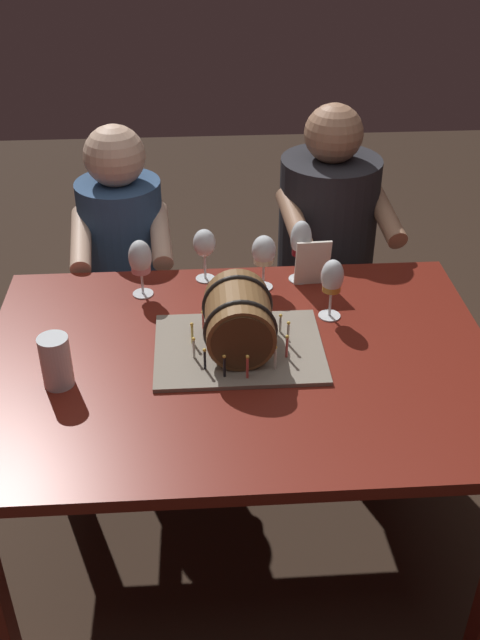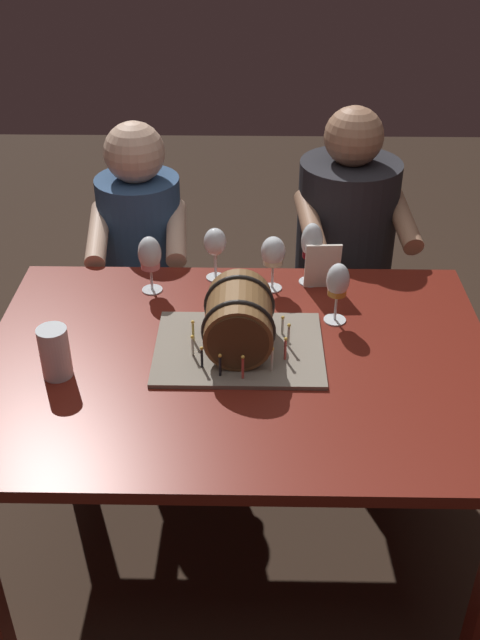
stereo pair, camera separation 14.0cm
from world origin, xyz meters
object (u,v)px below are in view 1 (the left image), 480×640
Objects in this scene: wine_glass_empty at (204,244)px; person_seated_right at (324,269)px; wine_glass_amber at (332,279)px; wine_glass_red at (301,242)px; dining_table at (240,387)px; wine_glass_rose at (140,260)px; person_seated_left at (127,288)px; barrel_cake at (240,324)px; beer_pint at (56,364)px; wine_glass_white at (264,252)px; menu_card at (313,263)px.

wine_glass_empty is 0.67m from person_seated_right.
wine_glass_amber is at bearing -98.95° from person_seated_right.
dining_table is at bearing -117.77° from wine_glass_red.
wine_glass_rose is 0.21m from wine_glass_empty.
person_seated_left is at bearing 128.52° from wine_glass_empty.
dining_table is at bearing -79.32° from wine_glass_empty.
beer_pint is at bearing -165.86° from barrel_cake.
wine_glass_red reaches higher than wine_glass_amber.
wine_glass_red reaches higher than wine_glass_white.
wine_glass_red is 1.30× the size of menu_card.
dining_table is 0.53m from wine_glass_red.
person_seated_left reaches higher than beer_pint.
wine_glass_rose is at bearing 131.32° from barrel_cake.
wine_glass_red is (0.50, 0.06, 0.01)m from wine_glass_rose.
menu_card is at bearing 1.09° from wine_glass_white.
wine_glass_empty reaches higher than menu_card.
wine_glass_white is at bearing 75.25° from dining_table.
menu_card is at bearing 2.24° from wine_glass_rose.
wine_glass_white is (0.10, 0.34, 0.04)m from barrel_cake.
barrel_cake reaches higher than wine_glass_empty.
barrel_cake is 2.25× the size of wine_glass_red.
wine_glass_amber is at bearing -84.65° from menu_card.
wine_glass_rose reaches higher than menu_card.
wine_glass_amber is 0.58m from wine_glass_rose.
wine_glass_empty is (-0.09, 0.40, 0.04)m from barrel_cake.
wine_glass_rose is at bearing -157.37° from wine_glass_empty.
wine_glass_red is at bearing -111.91° from person_seated_right.
wine_glass_rose reaches higher than wine_glass_white.
wine_glass_white is 0.87× the size of wine_glass_red.
wine_glass_red is 0.18× the size of person_seated_left.
wine_glass_empty is at bearing 22.63° from wine_glass_rose.
person_seated_right reaches higher than wine_glass_rose.
barrel_cake is 2.47× the size of wine_glass_amber.
menu_card is at bearing -10.30° from wine_glass_empty.
dining_table is 3.03× the size of barrel_cake.
person_seated_left is (-0.38, 0.77, -0.33)m from barrel_cake.
barrel_cake is 3.22× the size of beer_pint.
barrel_cake is 2.92× the size of menu_card.
barrel_cake is 0.41m from wine_glass_empty.
wine_glass_white is 0.19m from wine_glass_empty.
wine_glass_rose is at bearing 163.60° from wine_glass_amber.
person_seated_right reaches higher than barrel_cake.
wine_glass_white is 0.60m from person_seated_right.
dining_table is at bearing -126.65° from menu_card.
barrel_cake is 0.39× the size of person_seated_right.
wine_glass_empty is at bearing 175.70° from wine_glass_red.
wine_glass_white is (0.10, 0.38, 0.23)m from dining_table.
beer_pint is at bearing -159.88° from wine_glass_amber.
person_seated_left is (-0.10, 0.45, -0.36)m from wine_glass_rose.
wine_glass_red is (0.12, 0.04, 0.01)m from wine_glass_white.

